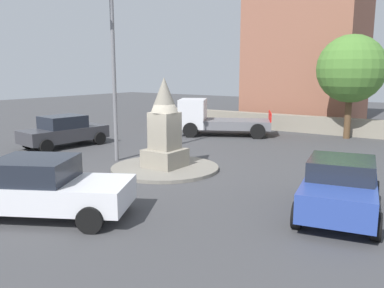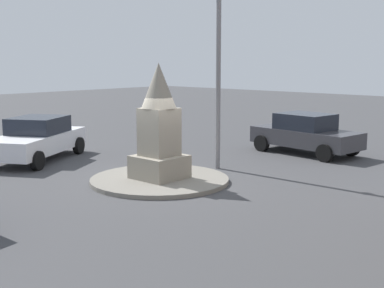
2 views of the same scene
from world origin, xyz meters
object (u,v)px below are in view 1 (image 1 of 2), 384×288
(car_dark_grey_near_island, at_px, (64,131))
(tree_near_wall, at_px, (351,69))
(car_blue_approaching, at_px, (340,186))
(streetlamp, at_px, (113,52))
(corner_building, at_px, (309,46))
(monument, at_px, (165,127))
(truck_white_parked_right, at_px, (213,119))
(car_white_far_side, at_px, (42,187))

(car_dark_grey_near_island, height_order, tree_near_wall, tree_near_wall)
(tree_near_wall, bearing_deg, car_blue_approaching, 13.65)
(car_dark_grey_near_island, bearing_deg, streetlamp, 80.61)
(corner_building, relative_size, tree_near_wall, 1.92)
(monument, bearing_deg, truck_white_parked_right, -159.86)
(monument, xyz_separation_m, truck_white_parked_right, (-8.13, -2.98, -0.69))
(car_blue_approaching, distance_m, car_dark_grey_near_island, 13.96)
(truck_white_parked_right, relative_size, tree_near_wall, 0.99)
(car_blue_approaching, bearing_deg, car_dark_grey_near_island, -97.76)
(car_blue_approaching, bearing_deg, truck_white_parked_right, -133.42)
(monument, height_order, corner_building, corner_building)
(streetlamp, relative_size, corner_building, 0.67)
(truck_white_parked_right, bearing_deg, car_blue_approaching, 46.58)
(car_dark_grey_near_island, distance_m, corner_building, 18.33)
(car_blue_approaching, height_order, corner_building, corner_building)
(truck_white_parked_right, bearing_deg, car_white_far_side, 14.42)
(car_dark_grey_near_island, distance_m, tree_near_wall, 15.45)
(car_blue_approaching, xyz_separation_m, car_dark_grey_near_island, (-1.89, -13.84, 0.01))
(corner_building, bearing_deg, streetlamp, -6.20)
(car_white_far_side, relative_size, corner_building, 0.44)
(car_dark_grey_near_island, xyz_separation_m, corner_building, (-16.58, 6.28, 4.66))
(tree_near_wall, bearing_deg, monument, -18.20)
(car_dark_grey_near_island, height_order, corner_building, corner_building)
(car_white_far_side, distance_m, truck_white_parked_right, 14.29)
(car_blue_approaching, height_order, truck_white_parked_right, truck_white_parked_right)
(monument, relative_size, truck_white_parked_right, 0.60)
(streetlamp, distance_m, tree_near_wall, 13.05)
(monument, height_order, truck_white_parked_right, monument)
(corner_building, xyz_separation_m, tree_near_wall, (5.95, 4.51, -1.63))
(monument, distance_m, car_white_far_side, 5.81)
(car_white_far_side, bearing_deg, car_blue_approaching, 126.51)
(car_dark_grey_near_island, bearing_deg, monument, 83.77)
(streetlamp, bearing_deg, car_white_far_side, 29.26)
(car_white_far_side, height_order, corner_building, corner_building)
(streetlamp, height_order, car_blue_approaching, streetlamp)
(car_white_far_side, relative_size, tree_near_wall, 0.84)
(car_white_far_side, bearing_deg, car_dark_grey_near_island, -130.36)
(streetlamp, bearing_deg, car_blue_approaching, 83.00)
(streetlamp, bearing_deg, truck_white_parked_right, -177.63)
(car_white_far_side, bearing_deg, truck_white_parked_right, -165.58)
(car_white_far_side, bearing_deg, monument, -174.22)
(streetlamp, height_order, truck_white_parked_right, streetlamp)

